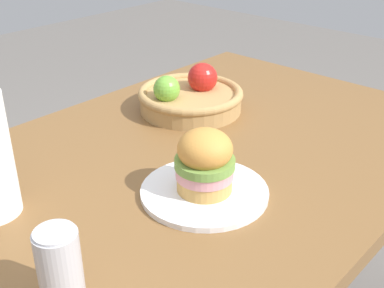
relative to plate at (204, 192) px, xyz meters
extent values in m
cube|color=brown|center=(0.10, 0.13, -0.03)|extent=(1.40, 0.90, 0.04)
cylinder|color=brown|center=(0.72, 0.50, -0.40)|extent=(0.07, 0.07, 0.71)
cylinder|color=white|center=(0.00, 0.00, 0.00)|extent=(0.26, 0.26, 0.01)
cylinder|color=tan|center=(0.00, 0.00, 0.02)|extent=(0.11, 0.11, 0.03)
cylinder|color=pink|center=(0.00, 0.00, 0.05)|extent=(0.12, 0.12, 0.02)
cylinder|color=olive|center=(0.00, 0.00, 0.07)|extent=(0.12, 0.12, 0.02)
ellipsoid|color=gold|center=(0.00, 0.00, 0.10)|extent=(0.11, 0.11, 0.08)
cylinder|color=silver|center=(-0.36, -0.03, 0.05)|extent=(0.07, 0.07, 0.12)
cylinder|color=silver|center=(-0.36, -0.03, 0.12)|extent=(0.06, 0.06, 0.00)
cylinder|color=tan|center=(0.30, 0.31, 0.02)|extent=(0.28, 0.28, 0.05)
torus|color=tan|center=(0.30, 0.31, 0.04)|extent=(0.29, 0.29, 0.02)
sphere|color=red|center=(0.35, 0.31, 0.07)|extent=(0.08, 0.08, 0.08)
sphere|color=#6BAD38|center=(0.23, 0.33, 0.07)|extent=(0.07, 0.07, 0.07)
camera|label=1|loc=(-0.65, -0.55, 0.55)|focal=46.58mm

